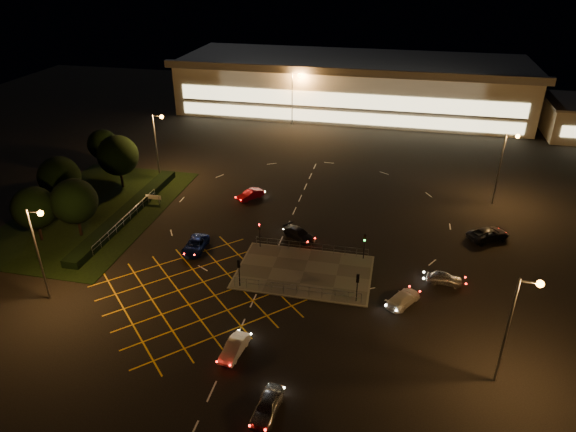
% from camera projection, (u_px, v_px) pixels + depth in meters
% --- Properties ---
extents(ground, '(180.00, 180.00, 0.00)m').
position_uv_depth(ground, '(290.00, 260.00, 57.47)').
color(ground, black).
rests_on(ground, ground).
extents(pedestrian_island, '(14.00, 9.00, 0.12)m').
position_uv_depth(pedestrian_island, '(304.00, 272.00, 55.33)').
color(pedestrian_island, '#4C4944').
rests_on(pedestrian_island, ground).
extents(grass_verge, '(18.00, 30.00, 0.08)m').
position_uv_depth(grass_verge, '(93.00, 212.00, 67.97)').
color(grass_verge, black).
rests_on(grass_verge, ground).
extents(hedge, '(2.00, 26.00, 1.00)m').
position_uv_depth(hedge, '(127.00, 212.00, 66.80)').
color(hedge, black).
rests_on(hedge, ground).
extents(supermarket, '(72.00, 26.50, 10.50)m').
position_uv_depth(supermarket, '(352.00, 84.00, 108.53)').
color(supermarket, beige).
rests_on(supermarket, ground).
extents(streetlight_sw, '(1.78, 0.56, 10.03)m').
position_uv_depth(streetlight_sw, '(39.00, 242.00, 48.15)').
color(streetlight_sw, slate).
rests_on(streetlight_sw, ground).
extents(streetlight_se, '(1.78, 0.56, 10.03)m').
position_uv_depth(streetlight_se, '(517.00, 317.00, 38.42)').
color(streetlight_se, slate).
rests_on(streetlight_se, ground).
extents(streetlight_nw, '(1.78, 0.56, 10.03)m').
position_uv_depth(streetlight_nw, '(158.00, 138.00, 74.46)').
color(streetlight_nw, slate).
rests_on(streetlight_nw, ground).
extents(streetlight_ne, '(1.78, 0.56, 10.03)m').
position_uv_depth(streetlight_ne, '(505.00, 159.00, 67.04)').
color(streetlight_ne, slate).
rests_on(streetlight_ne, ground).
extents(streetlight_far_left, '(1.78, 0.56, 10.03)m').
position_uv_depth(streetlight_far_left, '(294.00, 92.00, 97.71)').
color(streetlight_far_left, slate).
rests_on(streetlight_far_left, ground).
extents(streetlight_far_right, '(1.78, 0.56, 10.03)m').
position_uv_depth(streetlight_far_right, '(515.00, 102.00, 91.82)').
color(streetlight_far_right, slate).
rests_on(streetlight_far_right, ground).
extents(signal_sw, '(0.28, 0.30, 3.15)m').
position_uv_depth(signal_sw, '(239.00, 267.00, 51.95)').
color(signal_sw, black).
rests_on(signal_sw, pedestrian_island).
extents(signal_se, '(0.28, 0.30, 3.15)m').
position_uv_depth(signal_se, '(358.00, 282.00, 49.66)').
color(signal_se, black).
rests_on(signal_se, pedestrian_island).
extents(signal_nw, '(0.28, 0.30, 3.15)m').
position_uv_depth(signal_nw, '(260.00, 230.00, 58.85)').
color(signal_nw, black).
rests_on(signal_nw, pedestrian_island).
extents(signal_ne, '(0.28, 0.30, 3.15)m').
position_uv_depth(signal_ne, '(365.00, 241.00, 56.57)').
color(signal_ne, black).
rests_on(signal_ne, pedestrian_island).
extents(tree_a, '(5.04, 5.04, 6.86)m').
position_uv_depth(tree_a, '(34.00, 208.00, 59.44)').
color(tree_a, black).
rests_on(tree_a, ground).
extents(tree_b, '(5.40, 5.40, 7.35)m').
position_uv_depth(tree_b, '(59.00, 177.00, 66.59)').
color(tree_b, black).
rests_on(tree_b, ground).
extents(tree_c, '(5.76, 5.76, 7.84)m').
position_uv_depth(tree_c, '(118.00, 156.00, 72.59)').
color(tree_c, black).
rests_on(tree_c, ground).
extents(tree_d, '(4.68, 4.68, 6.37)m').
position_uv_depth(tree_d, '(103.00, 144.00, 79.36)').
color(tree_d, black).
rests_on(tree_d, ground).
extents(tree_e, '(5.40, 5.40, 7.35)m').
position_uv_depth(tree_e, '(74.00, 201.00, 60.26)').
color(tree_e, black).
rests_on(tree_e, ground).
extents(car_near_silver, '(2.04, 4.25, 1.40)m').
position_uv_depth(car_near_silver, '(267.00, 406.00, 38.40)').
color(car_near_silver, '#A9ADB1').
rests_on(car_near_silver, ground).
extents(car_queue_white, '(1.86, 3.98, 1.26)m').
position_uv_depth(car_queue_white, '(234.00, 348.00, 44.07)').
color(car_queue_white, white).
rests_on(car_queue_white, ground).
extents(car_left_blue, '(2.43, 4.87, 1.33)m').
position_uv_depth(car_left_blue, '(195.00, 245.00, 59.13)').
color(car_left_blue, '#0D1850').
rests_on(car_left_blue, ground).
extents(car_far_dkgrey, '(4.64, 4.01, 1.28)m').
position_uv_depth(car_far_dkgrey, '(299.00, 234.00, 61.49)').
color(car_far_dkgrey, black).
rests_on(car_far_dkgrey, ground).
extents(car_right_silver, '(3.74, 1.61, 1.26)m').
position_uv_depth(car_right_silver, '(444.00, 278.00, 53.29)').
color(car_right_silver, '#A0A3A7').
rests_on(car_right_silver, ground).
extents(car_circ_red, '(3.43, 3.95, 1.29)m').
position_uv_depth(car_circ_red, '(250.00, 195.00, 71.22)').
color(car_circ_red, maroon).
rests_on(car_circ_red, ground).
extents(car_east_grey, '(5.59, 4.82, 1.43)m').
position_uv_depth(car_east_grey, '(488.00, 234.00, 61.30)').
color(car_east_grey, black).
rests_on(car_east_grey, ground).
extents(car_approach_white, '(3.79, 4.63, 1.26)m').
position_uv_depth(car_approach_white, '(403.00, 298.00, 50.22)').
color(car_approach_white, silver).
rests_on(car_approach_white, ground).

